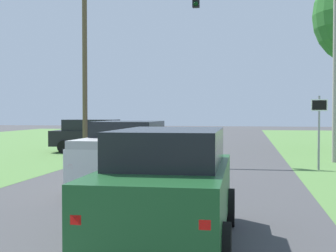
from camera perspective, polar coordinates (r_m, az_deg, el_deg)
name	(u,v)px	position (r m, az deg, el deg)	size (l,w,h in m)	color
ground_plane	(150,191)	(12.92, -2.23, -8.01)	(120.00, 120.00, 0.00)	#424244
red_suv_near	(169,183)	(7.76, 0.08, -7.06)	(2.17, 4.43, 1.89)	#194C23
pickup_truck_lead	(130,154)	(13.35, -4.72, -3.42)	(2.23, 5.22, 1.92)	silver
traffic_light	(113,42)	(23.03, -6.83, 10.18)	(6.22, 0.40, 8.70)	brown
keep_moving_sign	(319,123)	(18.29, 18.06, 0.36)	(0.60, 0.09, 2.80)	gray
crossing_suv_far	(94,135)	(25.67, -9.02, -1.10)	(4.69, 2.25, 1.78)	black
utility_pole_right	(336,64)	(21.49, 19.95, 7.17)	(0.28, 0.28, 8.53)	#9E998E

